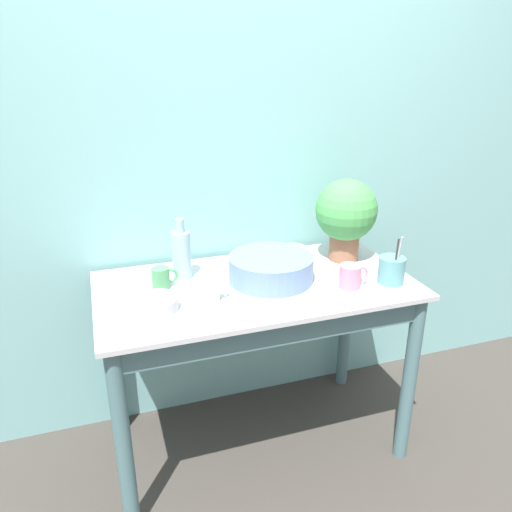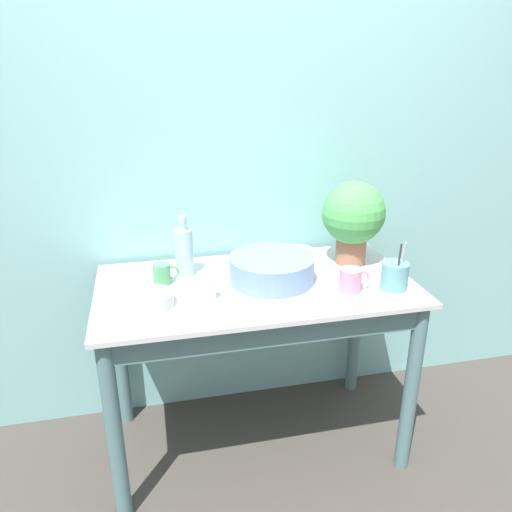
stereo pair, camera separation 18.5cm
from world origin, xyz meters
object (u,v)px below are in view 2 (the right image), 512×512
(bottle_tall, at_px, (184,251))
(bowl_small_cream, at_px, (299,254))
(mug_cream, at_px, (204,289))
(mug_green, at_px, (163,274))
(bowl_small_steel, at_px, (152,299))
(utensil_cup, at_px, (395,276))
(bowl_wash_large, at_px, (272,269))
(potted_plant, at_px, (353,216))
(mug_pink, at_px, (351,280))

(bottle_tall, height_order, bowl_small_cream, bottle_tall)
(mug_cream, height_order, bowl_small_cream, mug_cream)
(mug_cream, height_order, mug_green, mug_green)
(mug_cream, distance_m, bowl_small_cream, 0.55)
(bowl_small_steel, relative_size, utensil_cup, 0.80)
(bottle_tall, xyz_separation_m, utensil_cup, (0.80, -0.31, -0.05))
(bottle_tall, distance_m, mug_green, 0.14)
(bowl_wash_large, bearing_deg, mug_cream, -161.00)
(potted_plant, height_order, bowl_small_cream, potted_plant)
(bowl_small_cream, bearing_deg, bowl_wash_large, -132.54)
(utensil_cup, bearing_deg, bowl_small_cream, 126.83)
(bottle_tall, bearing_deg, mug_cream, -77.98)
(mug_cream, relative_size, utensil_cup, 0.65)
(bottle_tall, height_order, mug_green, bottle_tall)
(mug_green, distance_m, bowl_small_steel, 0.18)
(mug_cream, distance_m, mug_green, 0.22)
(bowl_small_cream, height_order, utensil_cup, utensil_cup)
(mug_pink, height_order, bowl_small_cream, mug_pink)
(bowl_wash_large, height_order, mug_pink, bowl_wash_large)
(mug_green, height_order, bowl_small_steel, mug_green)
(mug_cream, xyz_separation_m, utensil_cup, (0.75, -0.08, 0.01))
(mug_pink, xyz_separation_m, mug_cream, (-0.57, 0.06, -0.01))
(bottle_tall, height_order, utensil_cup, bottle_tall)
(mug_pink, height_order, mug_cream, mug_pink)
(mug_green, bearing_deg, mug_cream, -48.26)
(bowl_small_steel, bearing_deg, potted_plant, 14.33)
(potted_plant, relative_size, mug_green, 3.50)
(bottle_tall, relative_size, mug_pink, 2.08)
(bowl_wash_large, distance_m, bowl_small_cream, 0.27)
(mug_cream, relative_size, bowl_small_cream, 1.02)
(mug_pink, distance_m, mug_cream, 0.57)
(bowl_wash_large, bearing_deg, potted_plant, 16.00)
(potted_plant, distance_m, mug_green, 0.85)
(bowl_wash_large, bearing_deg, bottle_tall, 157.95)
(potted_plant, bearing_deg, bowl_small_steel, -165.67)
(mug_cream, bearing_deg, bowl_wash_large, 19.00)
(mug_pink, relative_size, mug_green, 1.17)
(bowl_small_cream, bearing_deg, bowl_small_steel, -155.21)
(mug_cream, bearing_deg, bowl_small_cream, 32.14)
(utensil_cup, bearing_deg, bottle_tall, 158.46)
(utensil_cup, bearing_deg, bowl_small_steel, 176.05)
(mug_green, relative_size, bowl_small_steel, 0.65)
(mug_pink, xyz_separation_m, bowl_small_cream, (-0.10, 0.36, -0.02))
(bowl_wash_large, xyz_separation_m, bottle_tall, (-0.34, 0.14, 0.05))
(bowl_wash_large, xyz_separation_m, mug_pink, (0.28, -0.16, -0.01))
(mug_cream, bearing_deg, mug_green, 131.74)
(mug_cream, xyz_separation_m, bowl_small_cream, (0.47, 0.29, -0.02))
(potted_plant, height_order, bowl_small_steel, potted_plant)
(mug_cream, relative_size, bowl_small_steel, 0.81)
(bowl_wash_large, xyz_separation_m, utensil_cup, (0.46, -0.18, 0.00))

